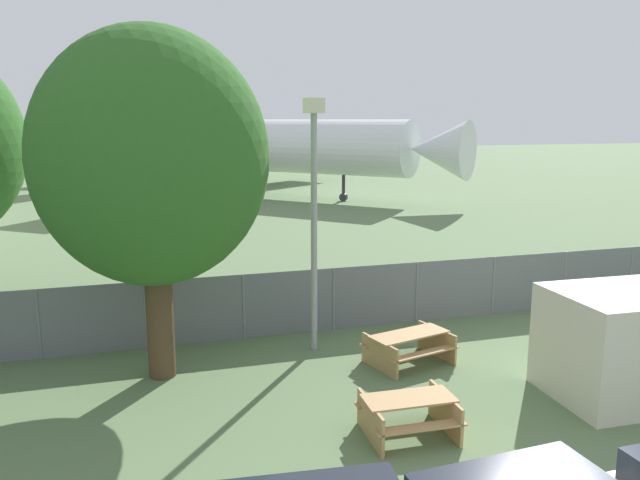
{
  "coord_description": "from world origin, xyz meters",
  "views": [
    {
      "loc": [
        -5.16,
        -5.58,
        5.87
      ],
      "look_at": [
        0.49,
        13.46,
        2.0
      ],
      "focal_mm": 35.0,
      "sensor_mm": 36.0,
      "label": 1
    }
  ],
  "objects_px": {
    "airplane": "(233,145)",
    "picnic_bench_open_grass": "(409,412)",
    "picnic_bench_near_cabin": "(409,344)",
    "tree_near_hangar": "(152,159)"
  },
  "relations": [
    {
      "from": "tree_near_hangar",
      "to": "picnic_bench_near_cabin",
      "type": "bearing_deg",
      "value": -9.23
    },
    {
      "from": "picnic_bench_open_grass",
      "to": "airplane",
      "type": "bearing_deg",
      "value": 85.85
    },
    {
      "from": "picnic_bench_near_cabin",
      "to": "tree_near_hangar",
      "type": "relative_size",
      "value": 0.29
    },
    {
      "from": "airplane",
      "to": "picnic_bench_near_cabin",
      "type": "xyz_separation_m",
      "value": [
        -1.4,
        -36.56,
        -3.32
      ]
    },
    {
      "from": "picnic_bench_near_cabin",
      "to": "tree_near_hangar",
      "type": "bearing_deg",
      "value": 170.77
    },
    {
      "from": "picnic_bench_near_cabin",
      "to": "picnic_bench_open_grass",
      "type": "bearing_deg",
      "value": -114.69
    },
    {
      "from": "tree_near_hangar",
      "to": "airplane",
      "type": "bearing_deg",
      "value": 78.57
    },
    {
      "from": "airplane",
      "to": "picnic_bench_open_grass",
      "type": "height_order",
      "value": "airplane"
    },
    {
      "from": "picnic_bench_near_cabin",
      "to": "picnic_bench_open_grass",
      "type": "xyz_separation_m",
      "value": [
        -1.49,
        -3.24,
        -0.01
      ]
    },
    {
      "from": "picnic_bench_open_grass",
      "to": "picnic_bench_near_cabin",
      "type": "bearing_deg",
      "value": 65.31
    }
  ]
}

